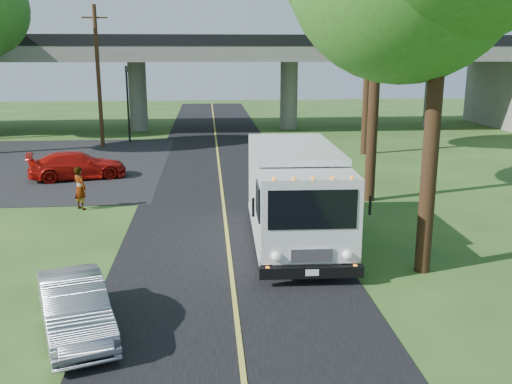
{
  "coord_description": "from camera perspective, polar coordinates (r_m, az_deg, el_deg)",
  "views": [
    {
      "loc": [
        -0.6,
        -13.98,
        6.19
      ],
      "look_at": [
        0.98,
        4.42,
        1.6
      ],
      "focal_mm": 40.0,
      "sensor_mm": 36.0,
      "label": 1
    }
  ],
  "objects": [
    {
      "name": "silver_sedan",
      "position": [
        13.57,
        -17.68,
        -10.91
      ],
      "size": [
        2.54,
        4.09,
        1.27
      ],
      "primitive_type": "imported",
      "rotation": [
        0.0,
        0.0,
        0.33
      ],
      "color": "gray",
      "rests_on": "ground"
    },
    {
      "name": "pedestrian",
      "position": [
        23.73,
        -17.2,
        0.37
      ],
      "size": [
        0.75,
        0.74,
        1.74
      ],
      "primitive_type": "imported",
      "rotation": [
        0.0,
        0.0,
        2.39
      ],
      "color": "gray",
      "rests_on": "ground"
    },
    {
      "name": "traffic_signal",
      "position": [
        40.45,
        -12.73,
        9.39
      ],
      "size": [
        0.18,
        0.22,
        5.2
      ],
      "color": "black",
      "rests_on": "ground"
    },
    {
      "name": "utility_pole",
      "position": [
        38.63,
        -15.48,
        11.1
      ],
      "size": [
        1.6,
        0.26,
        9.0
      ],
      "color": "#472D19",
      "rests_on": "ground"
    },
    {
      "name": "overpass",
      "position": [
        46.01,
        -4.24,
        11.89
      ],
      "size": [
        54.0,
        10.0,
        7.3
      ],
      "color": "slate",
      "rests_on": "ground"
    },
    {
      "name": "road",
      "position": [
        24.77,
        -3.36,
        -0.51
      ],
      "size": [
        7.0,
        90.0,
        0.02
      ],
      "primitive_type": "cube",
      "color": "black",
      "rests_on": "ground"
    },
    {
      "name": "parking_lot",
      "position": [
        34.19,
        -22.54,
        2.47
      ],
      "size": [
        16.0,
        18.0,
        0.01
      ],
      "primitive_type": "cube",
      "color": "black",
      "rests_on": "ground"
    },
    {
      "name": "lane_line",
      "position": [
        24.76,
        -3.36,
        -0.47
      ],
      "size": [
        0.12,
        90.0,
        0.01
      ],
      "primitive_type": "cube",
      "color": "gold",
      "rests_on": "road"
    },
    {
      "name": "ground",
      "position": [
        15.3,
        -2.27,
        -9.92
      ],
      "size": [
        120.0,
        120.0,
        0.0
      ],
      "primitive_type": "plane",
      "color": "#2B4F1C",
      "rests_on": "ground"
    },
    {
      "name": "red_sedan",
      "position": [
        29.57,
        -17.42,
        2.57
      ],
      "size": [
        5.01,
        3.03,
        1.36
      ],
      "primitive_type": "imported",
      "rotation": [
        0.0,
        0.0,
        1.83
      ],
      "color": "#B1110A",
      "rests_on": "ground"
    },
    {
      "name": "tree_right_far",
      "position": [
        35.27,
        11.78,
        17.12
      ],
      "size": [
        5.77,
        5.67,
        10.99
      ],
      "color": "#382314",
      "rests_on": "ground"
    },
    {
      "name": "step_van",
      "position": [
        18.53,
        3.94,
        -0.06
      ],
      "size": [
        2.96,
        7.58,
        3.15
      ],
      "rotation": [
        0.0,
        0.0,
        -0.03
      ],
      "color": "silver",
      "rests_on": "ground"
    }
  ]
}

